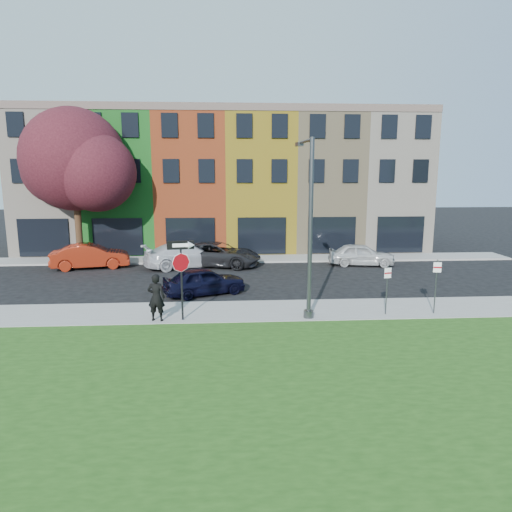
{
  "coord_description": "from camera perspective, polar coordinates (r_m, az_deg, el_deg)",
  "views": [
    {
      "loc": [
        -2.41,
        -15.67,
        5.94
      ],
      "look_at": [
        -1.17,
        4.0,
        2.29
      ],
      "focal_mm": 32.0,
      "sensor_mm": 36.0,
      "label": 1
    }
  ],
  "objects": [
    {
      "name": "parked_car_red",
      "position": [
        30.19,
        -19.98,
        -0.01
      ],
      "size": [
        3.59,
        5.37,
        1.54
      ],
      "primitive_type": "imported",
      "rotation": [
        0.0,
        0.0,
        1.79
      ],
      "color": "maroon",
      "rests_on": "ground"
    },
    {
      "name": "parked_car_dark",
      "position": [
        29.15,
        -4.82,
        0.22
      ],
      "size": [
        5.42,
        6.84,
        1.53
      ],
      "primitive_type": "imported",
      "rotation": [
        0.0,
        0.0,
        1.3
      ],
      "color": "black",
      "rests_on": "ground"
    },
    {
      "name": "sedan_near",
      "position": [
        22.48,
        -6.49,
        -3.11
      ],
      "size": [
        4.42,
        5.13,
        1.37
      ],
      "primitive_type": "imported",
      "rotation": [
        0.0,
        0.0,
        1.96
      ],
      "color": "black",
      "rests_on": "ground"
    },
    {
      "name": "rowhouse_block",
      "position": [
        36.86,
        -3.79,
        8.98
      ],
      "size": [
        30.0,
        10.12,
        10.0
      ],
      "color": "#B9AB99",
      "rests_on": "ground"
    },
    {
      "name": "parking_sign_a",
      "position": [
        19.48,
        16.07,
        -3.4
      ],
      "size": [
        0.31,
        0.13,
        2.04
      ],
      "rotation": [
        0.0,
        0.0,
        0.3
      ],
      "color": "#404345",
      "rests_on": "sidewalk_near"
    },
    {
      "name": "tree_purple",
      "position": [
        32.08,
        -21.54,
        10.86
      ],
      "size": [
        7.88,
        6.89,
        9.88
      ],
      "color": "black",
      "rests_on": "sidewalk_far"
    },
    {
      "name": "stop_sign",
      "position": [
        18.06,
        -9.35,
        -1.01
      ],
      "size": [
        1.04,
        0.2,
        3.19
      ],
      "rotation": [
        0.0,
        0.0,
        0.16
      ],
      "color": "black",
      "rests_on": "sidewalk_near"
    },
    {
      "name": "ground",
      "position": [
        16.93,
        4.9,
        -10.1
      ],
      "size": [
        120.0,
        120.0,
        0.0
      ],
      "primitive_type": "plane",
      "color": "black",
      "rests_on": "ground"
    },
    {
      "name": "sidewalk_far",
      "position": [
        31.23,
        -4.62,
        -0.4
      ],
      "size": [
        40.0,
        2.4,
        0.12
      ],
      "primitive_type": "cube",
      "color": "gray",
      "rests_on": "ground"
    },
    {
      "name": "street_lamp",
      "position": [
        18.22,
        6.63,
        3.39
      ],
      "size": [
        0.51,
        2.58,
        7.12
      ],
      "rotation": [
        0.0,
        0.0,
        0.08
      ],
      "color": "#404345",
      "rests_on": "sidewalk_near"
    },
    {
      "name": "parking_sign_b",
      "position": [
        20.24,
        21.6,
        -2.83
      ],
      "size": [
        0.32,
        0.11,
        2.29
      ],
      "rotation": [
        0.0,
        0.0,
        -0.16
      ],
      "color": "#404345",
      "rests_on": "sidewalk_near"
    },
    {
      "name": "sidewalk_near",
      "position": [
        20.06,
        9.33,
        -6.7
      ],
      "size": [
        40.0,
        3.0,
        0.12
      ],
      "primitive_type": "cube",
      "color": "gray",
      "rests_on": "ground"
    },
    {
      "name": "man",
      "position": [
        18.45,
        -12.36,
        -5.07
      ],
      "size": [
        0.82,
        0.65,
        1.9
      ],
      "primitive_type": "imported",
      "rotation": [
        0.0,
        0.0,
        3.0
      ],
      "color": "black",
      "rests_on": "sidewalk_near"
    },
    {
      "name": "parked_car_silver",
      "position": [
        29.0,
        -8.72,
        0.09
      ],
      "size": [
        5.66,
        6.73,
        1.54
      ],
      "primitive_type": "imported",
      "rotation": [
        0.0,
        0.0,
        1.93
      ],
      "color": "silver",
      "rests_on": "ground"
    },
    {
      "name": "parked_car_white",
      "position": [
        30.05,
        13.03,
        0.19
      ],
      "size": [
        2.97,
        4.69,
        1.42
      ],
      "primitive_type": "imported",
      "rotation": [
        0.0,
        0.0,
        1.41
      ],
      "color": "beige",
      "rests_on": "ground"
    }
  ]
}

